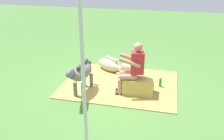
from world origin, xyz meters
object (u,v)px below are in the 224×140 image
Objects in this scene: hay_bale at (138,86)px; person_seated at (133,67)px; pony_standing at (82,73)px; pony_lying at (112,65)px; soda_bottle at (160,82)px; tent_pole_left at (84,81)px.

person_seated reaches higher than hay_bale.
pony_standing is (1.17, 0.29, -0.16)m from person_seated.
hay_bale is at bearing 128.55° from pony_lying.
person_seated is at bearing 7.36° from hay_bale.
pony_standing is 2.03m from soda_bottle.
tent_pole_left is at bearing 75.19° from hay_bale.
pony_lying is 4.24× the size of soda_bottle.
tent_pole_left reaches higher than soda_bottle.
tent_pole_left is (0.58, 2.19, 1.09)m from hay_bale.
soda_bottle is at bearing 153.41° from pony_lying.
pony_standing reaches higher than hay_bale.
soda_bottle is 3.09m from tent_pole_left.
tent_pole_left reaches higher than person_seated.
tent_pole_left is at bearing 67.85° from soda_bottle.
person_seated is at bearing 36.35° from soda_bottle.
hay_bale is at bearing -104.81° from tent_pole_left.
soda_bottle is (-1.83, -0.78, -0.40)m from pony_standing.
pony_standing is 1.06× the size of pony_lying.
hay_bale is 2.51m from tent_pole_left.
pony_lying is 0.49× the size of tent_pole_left.
pony_lying is at bearing -104.20° from pony_standing.
person_seated is at bearing -166.02° from pony_standing.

